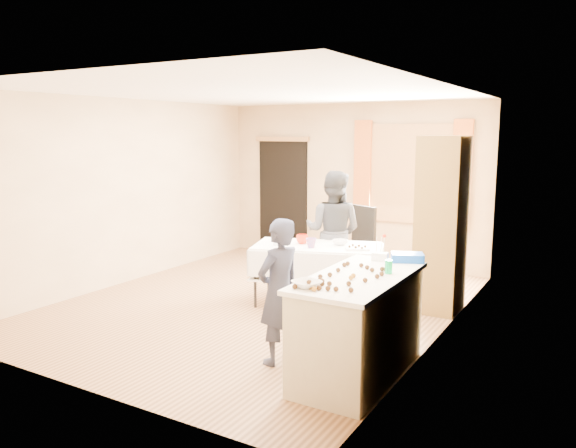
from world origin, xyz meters
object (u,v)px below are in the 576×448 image
Objects in this scene: cabinet at (441,225)px; counter at (359,326)px; chair at (353,262)px; woman at (333,231)px; party_table at (317,269)px; girl at (279,291)px.

cabinet is 1.36× the size of counter.
cabinet reaches higher than chair.
counter is 0.94× the size of woman.
chair reaches higher than party_table.
counter is at bearing -70.75° from party_table.
girl reaches higher than chair.
girl is (-0.75, -0.11, 0.23)m from counter.
cabinet is at bearing 174.05° from girl.
counter is 0.87× the size of party_table.
party_table is 1.59× the size of chair.
counter reaches higher than party_table.
chair is at bearing -118.78° from woman.
cabinet reaches higher than party_table.
chair is at bearing 159.29° from cabinet.
counter is 0.79m from girl.
woman reaches higher than chair.
party_table is (-1.38, -0.52, -0.60)m from cabinet.
woman is at bearing 120.61° from counter.
chair is (-1.34, 0.51, -0.72)m from cabinet.
cabinet is 1.60m from party_table.
counter is 2.75m from woman.
counter is 2.12m from party_table.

